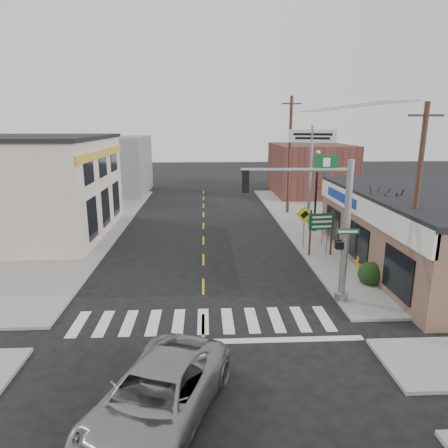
{
  "coord_description": "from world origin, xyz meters",
  "views": [
    {
      "loc": [
        0.12,
        -14.41,
        7.81
      ],
      "look_at": [
        1.1,
        5.46,
        2.8
      ],
      "focal_mm": 32.0,
      "sensor_mm": 36.0,
      "label": 1
    }
  ],
  "objects_px": {
    "dance_center_sign": "(311,151)",
    "bare_tree": "(387,194)",
    "fire_hydrant": "(359,262)",
    "suv": "(157,397)",
    "traffic_signal_pole": "(330,217)",
    "guide_sign": "(321,226)",
    "lamp_post": "(317,185)",
    "utility_pole_far": "(290,154)",
    "utility_pole_near": "(416,202)"
  },
  "relations": [
    {
      "from": "suv",
      "to": "fire_hydrant",
      "type": "bearing_deg",
      "value": 68.7
    },
    {
      "from": "bare_tree",
      "to": "suv",
      "type": "bearing_deg",
      "value": -134.74
    },
    {
      "from": "suv",
      "to": "utility_pole_far",
      "type": "height_order",
      "value": "utility_pole_far"
    },
    {
      "from": "suv",
      "to": "guide_sign",
      "type": "xyz_separation_m",
      "value": [
        8.21,
        13.32,
        1.14
      ]
    },
    {
      "from": "bare_tree",
      "to": "dance_center_sign",
      "type": "bearing_deg",
      "value": 97.26
    },
    {
      "from": "suv",
      "to": "traffic_signal_pole",
      "type": "distance_m",
      "value": 10.24
    },
    {
      "from": "guide_sign",
      "to": "utility_pole_far",
      "type": "relative_size",
      "value": 0.28
    },
    {
      "from": "traffic_signal_pole",
      "to": "utility_pole_near",
      "type": "bearing_deg",
      "value": 4.88
    },
    {
      "from": "lamp_post",
      "to": "utility_pole_near",
      "type": "bearing_deg",
      "value": -82.85
    },
    {
      "from": "suv",
      "to": "dance_center_sign",
      "type": "distance_m",
      "value": 23.8
    },
    {
      "from": "traffic_signal_pole",
      "to": "lamp_post",
      "type": "xyz_separation_m",
      "value": [
        2.83,
        11.92,
        -0.42
      ]
    },
    {
      "from": "guide_sign",
      "to": "dance_center_sign",
      "type": "distance_m",
      "value": 8.9
    },
    {
      "from": "fire_hydrant",
      "to": "bare_tree",
      "type": "bearing_deg",
      "value": -4.89
    },
    {
      "from": "lamp_post",
      "to": "utility_pole_far",
      "type": "distance_m",
      "value": 6.59
    },
    {
      "from": "bare_tree",
      "to": "fire_hydrant",
      "type": "bearing_deg",
      "value": 175.11
    },
    {
      "from": "fire_hydrant",
      "to": "dance_center_sign",
      "type": "relative_size",
      "value": 0.09
    },
    {
      "from": "lamp_post",
      "to": "guide_sign",
      "type": "bearing_deg",
      "value": -100.24
    },
    {
      "from": "bare_tree",
      "to": "guide_sign",
      "type": "bearing_deg",
      "value": 137.43
    },
    {
      "from": "lamp_post",
      "to": "utility_pole_near",
      "type": "xyz_separation_m",
      "value": [
        1.02,
        -11.65,
        0.99
      ]
    },
    {
      "from": "utility_pole_far",
      "to": "suv",
      "type": "bearing_deg",
      "value": -116.19
    },
    {
      "from": "traffic_signal_pole",
      "to": "guide_sign",
      "type": "bearing_deg",
      "value": 76.73
    },
    {
      "from": "bare_tree",
      "to": "utility_pole_near",
      "type": "bearing_deg",
      "value": -95.35
    },
    {
      "from": "dance_center_sign",
      "to": "fire_hydrant",
      "type": "bearing_deg",
      "value": -72.06
    },
    {
      "from": "fire_hydrant",
      "to": "utility_pole_near",
      "type": "xyz_separation_m",
      "value": [
        0.78,
        -3.63,
        4.02
      ]
    },
    {
      "from": "guide_sign",
      "to": "utility_pole_near",
      "type": "bearing_deg",
      "value": -74.47
    },
    {
      "from": "guide_sign",
      "to": "lamp_post",
      "type": "bearing_deg",
      "value": 72.12
    },
    {
      "from": "dance_center_sign",
      "to": "utility_pole_far",
      "type": "height_order",
      "value": "utility_pole_far"
    },
    {
      "from": "traffic_signal_pole",
      "to": "dance_center_sign",
      "type": "bearing_deg",
      "value": 79.5
    },
    {
      "from": "traffic_signal_pole",
      "to": "bare_tree",
      "type": "distance_m",
      "value": 5.65
    },
    {
      "from": "suv",
      "to": "lamp_post",
      "type": "relative_size",
      "value": 0.97
    },
    {
      "from": "fire_hydrant",
      "to": "dance_center_sign",
      "type": "distance_m",
      "value": 11.51
    },
    {
      "from": "bare_tree",
      "to": "utility_pole_near",
      "type": "distance_m",
      "value": 3.56
    },
    {
      "from": "guide_sign",
      "to": "suv",
      "type": "bearing_deg",
      "value": -127.15
    },
    {
      "from": "guide_sign",
      "to": "dance_center_sign",
      "type": "relative_size",
      "value": 0.37
    },
    {
      "from": "bare_tree",
      "to": "utility_pole_far",
      "type": "bearing_deg",
      "value": 98.32
    },
    {
      "from": "traffic_signal_pole",
      "to": "guide_sign",
      "type": "height_order",
      "value": "traffic_signal_pole"
    },
    {
      "from": "suv",
      "to": "utility_pole_near",
      "type": "relative_size",
      "value": 0.66
    },
    {
      "from": "suv",
      "to": "lamp_post",
      "type": "height_order",
      "value": "lamp_post"
    },
    {
      "from": "suv",
      "to": "traffic_signal_pole",
      "type": "bearing_deg",
      "value": 67.1
    },
    {
      "from": "utility_pole_far",
      "to": "fire_hydrant",
      "type": "bearing_deg",
      "value": -93.26
    },
    {
      "from": "traffic_signal_pole",
      "to": "lamp_post",
      "type": "height_order",
      "value": "traffic_signal_pole"
    },
    {
      "from": "traffic_signal_pole",
      "to": "dance_center_sign",
      "type": "relative_size",
      "value": 0.85
    },
    {
      "from": "guide_sign",
      "to": "utility_pole_near",
      "type": "relative_size",
      "value": 0.33
    },
    {
      "from": "dance_center_sign",
      "to": "bare_tree",
      "type": "height_order",
      "value": "dance_center_sign"
    },
    {
      "from": "dance_center_sign",
      "to": "utility_pole_far",
      "type": "relative_size",
      "value": 0.76
    },
    {
      "from": "fire_hydrant",
      "to": "suv",
      "type": "bearing_deg",
      "value": -131.39
    },
    {
      "from": "utility_pole_far",
      "to": "utility_pole_near",
      "type": "bearing_deg",
      "value": -91.59
    },
    {
      "from": "dance_center_sign",
      "to": "bare_tree",
      "type": "xyz_separation_m",
      "value": [
        1.32,
        -10.33,
        -1.51
      ]
    },
    {
      "from": "lamp_post",
      "to": "suv",
      "type": "bearing_deg",
      "value": -114.29
    },
    {
      "from": "traffic_signal_pole",
      "to": "bare_tree",
      "type": "height_order",
      "value": "traffic_signal_pole"
    }
  ]
}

